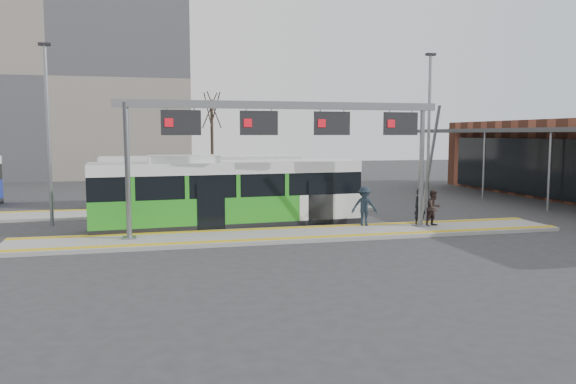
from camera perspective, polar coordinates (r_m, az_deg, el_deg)
name	(u,v)px	position (r m, az deg, el deg)	size (l,w,h in m)	color
ground	(298,236)	(22.51, 1.00, -4.51)	(120.00, 120.00, 0.00)	#2D2D30
platform_main	(298,234)	(22.49, 1.00, -4.32)	(22.00, 3.00, 0.15)	gray
platform_second	(184,211)	(29.72, -10.47, -1.92)	(20.00, 3.00, 0.15)	gray
tactile_main	(298,232)	(22.48, 1.00, -4.11)	(22.00, 2.65, 0.02)	gold
tactile_second	(183,207)	(30.85, -10.60, -1.48)	(20.00, 0.35, 0.02)	gold
gantry	(288,128)	(22.30, -0.02, 6.50)	(13.00, 1.68, 5.20)	slate
apartment_block	(58,79)	(58.23, -22.36, 10.53)	(24.50, 12.50, 18.40)	gray
hero_bus	(227,194)	(24.53, -6.18, -0.25)	(11.68, 3.20, 3.18)	black
bg_bus_green	(202,181)	(32.85, -8.76, 1.16)	(11.33, 2.76, 2.82)	black
passenger_a	(420,207)	(24.81, 13.27, -1.49)	(0.58, 0.38, 1.59)	black
passenger_b	(434,208)	(24.79, 14.59, -1.57)	(0.75, 0.59, 1.55)	#2E221F
passenger_c	(364,206)	(24.31, 7.77, -1.42)	(1.09, 0.62, 1.68)	#1B2630
tree_left	(127,119)	(54.01, -16.01, 7.10)	(1.40, 1.40, 7.14)	#382B21
tree_mid	(212,111)	(52.99, -7.76, 8.19)	(1.40, 1.40, 8.23)	#382B21
lamp_west	(48,130)	(26.78, -23.18, 5.78)	(0.50, 0.25, 7.98)	slate
lamp_east	(429,129)	(30.08, 14.12, 6.23)	(0.50, 0.25, 8.18)	slate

